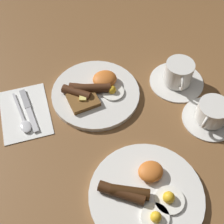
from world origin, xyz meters
name	(u,v)px	position (x,y,z in m)	size (l,w,h in m)	color
ground_plane	(96,95)	(0.00, 0.00, 0.00)	(3.00, 3.00, 0.00)	brown
breakfast_plate_near	(95,92)	(0.00, 0.00, 0.01)	(0.26, 0.26, 0.05)	silver
breakfast_plate_far	(146,194)	(-0.01, 0.34, 0.01)	(0.28, 0.28, 0.04)	silver
teacup_near	(178,75)	(-0.25, 0.04, 0.03)	(0.17, 0.17, 0.08)	silver
teacup_far	(211,114)	(-0.28, 0.19, 0.03)	(0.15, 0.15, 0.06)	silver
napkin	(25,112)	(0.21, -0.01, 0.00)	(0.14, 0.19, 0.01)	white
knife	(28,108)	(0.20, -0.02, 0.01)	(0.03, 0.16, 0.01)	silver
spoon	(24,122)	(0.22, 0.03, 0.01)	(0.03, 0.15, 0.01)	silver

